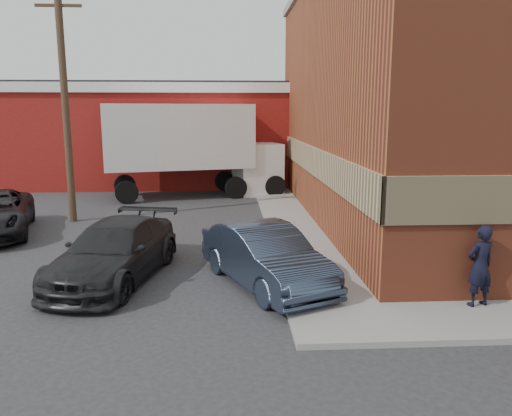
# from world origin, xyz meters

# --- Properties ---
(ground) EXTENTS (90.00, 90.00, 0.00)m
(ground) POSITION_xyz_m (0.00, 0.00, 0.00)
(ground) COLOR #28282B
(ground) RESTS_ON ground
(brick_building) EXTENTS (14.25, 18.25, 9.36)m
(brick_building) POSITION_xyz_m (8.50, 9.00, 4.68)
(brick_building) COLOR #953F26
(brick_building) RESTS_ON ground
(sidewalk_west) EXTENTS (1.80, 18.00, 0.12)m
(sidewalk_west) POSITION_xyz_m (0.60, 9.00, 0.06)
(sidewalk_west) COLOR gray
(sidewalk_west) RESTS_ON ground
(warehouse) EXTENTS (16.30, 8.30, 5.60)m
(warehouse) POSITION_xyz_m (-6.00, 20.00, 2.81)
(warehouse) COLOR maroon
(warehouse) RESTS_ON ground
(utility_pole) EXTENTS (2.00, 0.26, 9.00)m
(utility_pole) POSITION_xyz_m (-7.50, 9.00, 4.75)
(utility_pole) COLOR brown
(utility_pole) RESTS_ON ground
(man) EXTENTS (0.71, 0.57, 1.70)m
(man) POSITION_xyz_m (3.47, -0.25, 0.97)
(man) COLOR black
(man) RESTS_ON sidewalk_south
(sedan) EXTENTS (3.18, 4.61, 1.44)m
(sedan) POSITION_xyz_m (-0.80, 1.53, 0.72)
(sedan) COLOR #2B3649
(sedan) RESTS_ON ground
(suv_b) EXTENTS (2.97, 5.20, 1.42)m
(suv_b) POSITION_xyz_m (-4.45, 2.19, 0.71)
(suv_b) COLOR black
(suv_b) RESTS_ON ground
(box_truck) EXTENTS (9.29, 4.60, 4.41)m
(box_truck) POSITION_xyz_m (-3.16, 14.45, 2.54)
(box_truck) COLOR white
(box_truck) RESTS_ON ground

